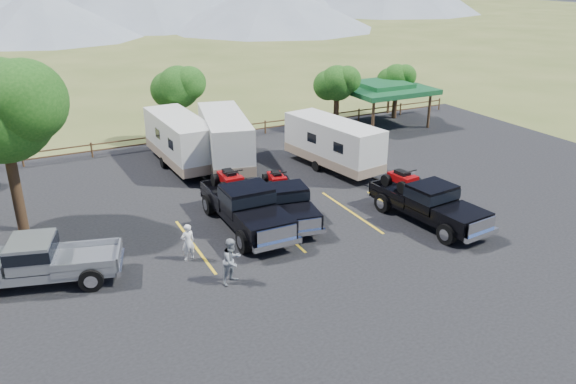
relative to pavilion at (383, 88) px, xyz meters
name	(u,v)px	position (x,y,z in m)	size (l,w,h in m)	color
ground	(362,256)	(-13.00, -17.00, -2.79)	(320.00, 320.00, 0.00)	#445323
asphalt_lot	(326,228)	(-13.00, -14.00, -2.77)	(44.00, 34.00, 0.04)	black
stall_lines	(315,219)	(-13.00, -13.00, -2.74)	(12.12, 5.50, 0.01)	gold
tree_ne_a	(337,83)	(-4.03, 0.01, 0.69)	(3.11, 2.92, 4.76)	#301F12
tree_ne_b	(396,79)	(1.98, 1.01, 0.34)	(2.77, 2.59, 4.27)	#301F12
tree_north	(178,87)	(-15.03, 2.02, 1.05)	(3.46, 3.24, 5.25)	#301F12
rail_fence	(239,129)	(-11.00, 1.50, -2.18)	(36.12, 0.12, 1.00)	brown
pavilion	(383,88)	(0.00, 0.00, 0.00)	(6.20, 6.20, 3.22)	brown
rig_left	(245,204)	(-16.27, -12.18, -1.64)	(2.43, 6.86, 2.29)	black
rig_center	(285,200)	(-14.17, -12.17, -1.82)	(2.75, 5.97, 1.92)	black
rig_right	(427,201)	(-8.44, -15.49, -1.72)	(2.79, 6.56, 2.13)	black
trailer_left	(180,141)	(-16.45, -2.72, -1.16)	(2.55, 8.73, 3.03)	silver
trailer_center	(225,140)	(-14.07, -3.89, -1.10)	(3.87, 9.09, 3.15)	silver
trailer_right	(333,144)	(-8.58, -7.19, -1.23)	(3.25, 8.41, 2.91)	silver
pickup_silver	(38,261)	(-25.14, -13.36, -1.78)	(6.47, 3.51, 1.85)	gray
person_a	(188,242)	(-19.57, -14.10, -1.95)	(0.58, 0.38, 1.59)	white
person_b	(232,261)	(-18.61, -16.57, -1.83)	(0.89, 0.69, 1.83)	gray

